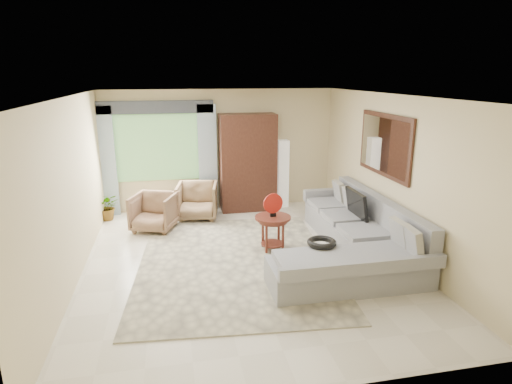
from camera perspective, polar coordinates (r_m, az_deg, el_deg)
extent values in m
plane|color=silver|center=(6.97, -1.46, -9.23)|extent=(6.00, 6.00, 0.00)
cube|color=#BEB796|center=(6.94, -2.81, -9.24)|extent=(3.34, 4.25, 0.02)
cube|color=gray|center=(7.89, 12.38, -4.98)|extent=(0.90, 2.40, 0.40)
cube|color=gray|center=(6.28, 12.34, -10.49)|extent=(2.30, 0.80, 0.40)
cube|color=gray|center=(7.55, 16.22, -2.57)|extent=(0.20, 3.20, 0.50)
cube|color=gray|center=(8.92, 9.22, -0.32)|extent=(0.90, 0.16, 0.22)
cube|color=gray|center=(5.79, 14.30, -9.77)|extent=(2.30, 0.10, 0.18)
cube|color=black|center=(7.65, 13.26, -1.57)|extent=(0.14, 0.74, 0.48)
torus|color=black|center=(6.33, 8.75, -6.68)|extent=(0.43, 0.43, 0.09)
cylinder|color=#492013|center=(7.18, 2.27, -3.43)|extent=(0.61, 0.61, 0.04)
cylinder|color=#492013|center=(7.28, 2.24, -5.76)|extent=(0.40, 0.40, 0.55)
cylinder|color=#9E190F|center=(7.10, 2.29, -1.52)|extent=(0.34, 0.07, 0.34)
imported|color=brown|center=(8.41, -13.44, -2.62)|extent=(0.98, 1.00, 0.71)
imported|color=brown|center=(8.92, -7.84, -1.17)|extent=(0.92, 0.94, 0.75)
imported|color=#999999|center=(9.28, -19.18, -1.86)|extent=(0.51, 0.44, 0.56)
cube|color=black|center=(9.29, -1.12, 3.94)|extent=(1.20, 0.55, 2.10)
cube|color=silver|center=(9.58, 3.54, 2.44)|extent=(0.24, 0.24, 1.50)
cube|color=#669E59|center=(9.33, -13.03, 5.78)|extent=(1.80, 0.04, 1.40)
cube|color=#9EB7CC|center=(9.37, -19.38, 3.79)|extent=(0.40, 0.08, 2.30)
cube|color=#9EB7CC|center=(9.31, -6.46, 4.51)|extent=(0.40, 0.08, 2.30)
cube|color=#1E232D|center=(9.16, -13.37, 10.96)|extent=(2.40, 0.12, 0.26)
cube|color=black|center=(7.57, 16.79, 6.02)|extent=(0.04, 1.70, 1.05)
cube|color=white|center=(7.56, 16.62, 6.01)|extent=(0.02, 1.54, 0.90)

